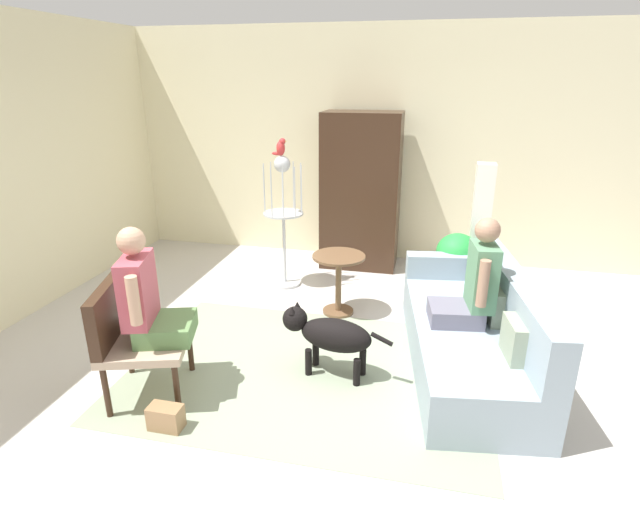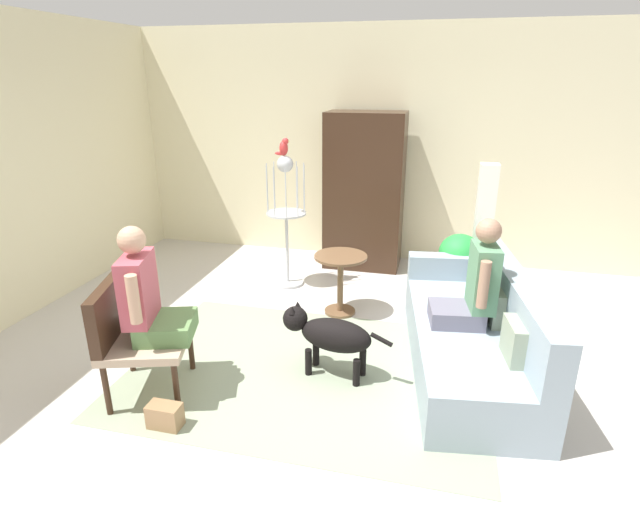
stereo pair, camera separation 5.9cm
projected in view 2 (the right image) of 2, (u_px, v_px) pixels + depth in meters
ground_plane at (317, 372)px, 4.09m from camera, size 7.39×7.39×0.00m
back_wall at (374, 147)px, 6.31m from camera, size 6.76×0.12×2.87m
area_rug at (307, 371)px, 4.11m from camera, size 2.86×2.07×0.01m
couch at (474, 334)px, 4.09m from camera, size 1.13×2.19×0.83m
armchair at (131, 329)px, 3.68m from camera, size 0.75×0.80×0.88m
person_on_couch at (475, 284)px, 3.91m from camera, size 0.52×0.50×0.87m
person_on_armchair at (147, 296)px, 3.59m from camera, size 0.55×0.56×0.85m
round_end_table at (340, 276)px, 4.98m from camera, size 0.52×0.52×0.62m
dog at (329, 334)px, 3.96m from camera, size 0.91×0.35×0.57m
bird_cage_stand at (286, 216)px, 5.55m from camera, size 0.44×0.44×1.48m
parrot at (284, 147)px, 5.30m from camera, size 0.17×0.10×0.18m
potted_plant at (459, 266)px, 5.08m from camera, size 0.42×0.42×0.80m
column_lamp at (482, 238)px, 5.06m from camera, size 0.20×0.20×1.49m
armoire_cabinet at (364, 192)px, 6.11m from camera, size 0.93×0.56×1.89m
handbag at (165, 416)px, 3.43m from camera, size 0.23×0.13×0.18m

